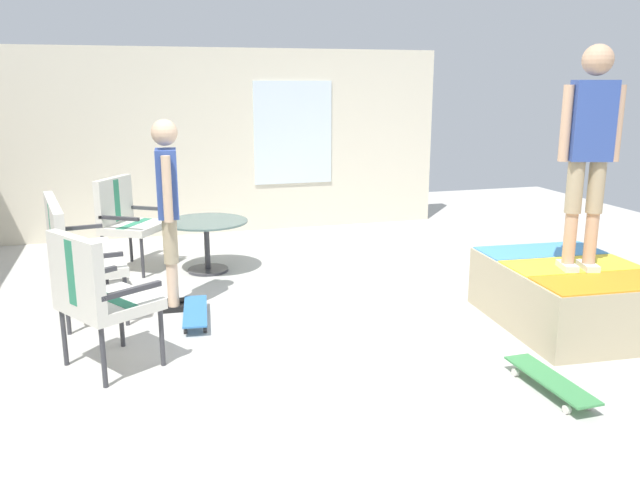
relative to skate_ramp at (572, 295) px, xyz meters
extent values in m
cube|color=beige|center=(0.66, 1.76, -0.32)|extent=(12.00, 12.00, 0.10)
cube|color=beige|center=(4.46, 2.26, 0.97)|extent=(0.20, 6.00, 2.47)
cube|color=silver|center=(4.35, 1.36, 1.08)|extent=(0.03, 1.10, 1.40)
cube|color=tan|center=(0.00, 0.03, -0.01)|extent=(1.56, 1.24, 0.53)
cube|color=orange|center=(-0.49, 0.07, 0.26)|extent=(0.55, 1.13, 0.01)
cube|color=yellow|center=(0.00, 0.03, 0.26)|extent=(0.55, 1.13, 0.01)
cube|color=#4C99D8|center=(0.50, 0.00, 0.26)|extent=(0.55, 1.13, 0.01)
cylinder|color=#B2B2B7|center=(0.04, 0.58, 0.23)|extent=(1.42, 0.15, 0.05)
cylinder|color=#38383D|center=(1.05, 3.66, -0.05)|extent=(0.04, 0.04, 0.44)
cylinder|color=#38383D|center=(2.20, 3.85, -0.05)|extent=(0.04, 0.04, 0.44)
cylinder|color=#38383D|center=(0.97, 4.12, -0.05)|extent=(0.04, 0.04, 0.44)
cylinder|color=#38383D|center=(2.12, 4.32, -0.05)|extent=(0.04, 0.04, 0.44)
cube|color=silver|center=(1.58, 3.99, 0.21)|extent=(1.32, 0.75, 0.08)
cube|color=#338C66|center=(1.58, 3.99, 0.25)|extent=(1.21, 0.30, 0.00)
cube|color=silver|center=(1.54, 4.22, 0.50)|extent=(1.25, 0.29, 0.50)
cube|color=#338C66|center=(1.54, 4.22, 0.50)|extent=(0.11, 0.10, 0.46)
cube|color=#38383D|center=(0.99, 3.89, 0.37)|extent=(0.12, 0.47, 0.04)
cube|color=#38383D|center=(2.18, 4.09, 0.37)|extent=(0.12, 0.47, 0.04)
cylinder|color=#38383D|center=(2.44, 3.49, -0.05)|extent=(0.04, 0.04, 0.44)
cylinder|color=#38383D|center=(2.90, 3.21, -0.05)|extent=(0.04, 0.04, 0.44)
cylinder|color=#38383D|center=(2.69, 3.89, -0.05)|extent=(0.04, 0.04, 0.44)
cylinder|color=#38383D|center=(3.15, 3.61, -0.05)|extent=(0.04, 0.04, 0.44)
cube|color=silver|center=(2.80, 3.55, 0.21)|extent=(0.82, 0.79, 0.08)
cube|color=#338C66|center=(2.80, 3.55, 0.25)|extent=(0.55, 0.39, 0.00)
cube|color=silver|center=(2.92, 3.75, 0.50)|extent=(0.57, 0.39, 0.50)
cube|color=#338C66|center=(2.92, 3.75, 0.50)|extent=(0.13, 0.12, 0.46)
cube|color=#38383D|center=(2.55, 3.70, 0.37)|extent=(0.28, 0.42, 0.04)
cube|color=#38383D|center=(3.04, 3.40, 0.37)|extent=(0.28, 0.42, 0.04)
cylinder|color=#38383D|center=(0.13, 3.41, -0.05)|extent=(0.04, 0.04, 0.44)
cylinder|color=#38383D|center=(0.58, 3.69, -0.05)|extent=(0.04, 0.04, 0.44)
cylinder|color=#38383D|center=(-0.12, 3.81, -0.05)|extent=(0.04, 0.04, 0.44)
cylinder|color=#38383D|center=(0.33, 4.09, -0.05)|extent=(0.04, 0.04, 0.44)
cube|color=silver|center=(0.23, 3.75, 0.21)|extent=(0.82, 0.80, 0.08)
cube|color=#338C66|center=(0.23, 3.75, 0.25)|extent=(0.54, 0.39, 0.00)
cube|color=silver|center=(0.11, 3.95, 0.50)|extent=(0.57, 0.40, 0.50)
cube|color=#338C66|center=(0.11, 3.95, 0.50)|extent=(0.13, 0.12, 0.46)
cube|color=#38383D|center=(-0.01, 3.60, 0.37)|extent=(0.28, 0.42, 0.04)
cube|color=#38383D|center=(0.48, 3.90, 0.37)|extent=(0.28, 0.42, 0.04)
cylinder|color=#38383D|center=(2.50, 2.80, 0.01)|extent=(0.06, 0.06, 0.55)
cylinder|color=#38383D|center=(2.50, 2.80, -0.25)|extent=(0.44, 0.44, 0.03)
cylinder|color=#4C6660|center=(2.50, 2.80, 0.29)|extent=(0.90, 0.90, 0.02)
cube|color=black|center=(1.30, 3.25, -0.24)|extent=(0.12, 0.25, 0.05)
cylinder|color=beige|center=(1.30, 3.25, -0.02)|extent=(0.10, 0.10, 0.41)
cylinder|color=tan|center=(1.30, 3.25, 0.39)|extent=(0.13, 0.13, 0.41)
cube|color=black|center=(1.47, 3.24, -0.24)|extent=(0.12, 0.25, 0.05)
cylinder|color=beige|center=(1.47, 3.24, -0.02)|extent=(0.10, 0.10, 0.41)
cylinder|color=tan|center=(1.47, 3.24, 0.39)|extent=(0.13, 0.13, 0.41)
cube|color=#334C99|center=(1.38, 3.25, 0.89)|extent=(0.33, 0.20, 0.60)
sphere|color=beige|center=(1.38, 3.25, 1.34)|extent=(0.23, 0.23, 0.23)
cylinder|color=beige|center=(1.18, 3.26, 0.87)|extent=(0.08, 0.08, 0.57)
cylinder|color=beige|center=(1.58, 3.23, 0.87)|extent=(0.08, 0.08, 0.57)
cube|color=silver|center=(-0.15, -0.01, 0.30)|extent=(0.26, 0.17, 0.05)
cylinder|color=tan|center=(-0.15, -0.01, 0.53)|extent=(0.10, 0.10, 0.42)
cylinder|color=tan|center=(-0.15, -0.01, 0.95)|extent=(0.13, 0.13, 0.42)
cube|color=silver|center=(-0.10, 0.15, 0.30)|extent=(0.26, 0.17, 0.05)
cylinder|color=tan|center=(-0.10, 0.15, 0.53)|extent=(0.10, 0.10, 0.42)
cylinder|color=tan|center=(-0.10, 0.15, 0.95)|extent=(0.13, 0.13, 0.42)
cube|color=#334C99|center=(-0.12, 0.07, 1.47)|extent=(0.26, 0.36, 0.62)
sphere|color=tan|center=(-0.12, 0.07, 1.93)|extent=(0.24, 0.24, 0.24)
cylinder|color=tan|center=(-0.18, -0.12, 1.45)|extent=(0.08, 0.08, 0.59)
cylinder|color=tan|center=(-0.07, 0.27, 1.45)|extent=(0.08, 0.08, 0.59)
cube|color=#3372B2|center=(0.98, 3.09, -0.18)|extent=(0.82, 0.28, 0.02)
cylinder|color=#333333|center=(1.25, 2.98, -0.24)|extent=(0.06, 0.04, 0.06)
cylinder|color=#333333|center=(1.27, 3.14, -0.24)|extent=(0.06, 0.04, 0.06)
cylinder|color=#333333|center=(0.70, 3.04, -0.24)|extent=(0.06, 0.04, 0.06)
cylinder|color=#333333|center=(0.71, 3.20, -0.24)|extent=(0.06, 0.04, 0.06)
cube|color=#3F8C4C|center=(-1.04, 0.93, -0.18)|extent=(0.80, 0.21, 0.02)
cylinder|color=silver|center=(-0.75, 0.86, -0.24)|extent=(0.06, 0.03, 0.06)
cylinder|color=silver|center=(-0.76, 1.02, -0.24)|extent=(0.06, 0.03, 0.06)
cylinder|color=silver|center=(-1.31, 0.85, -0.24)|extent=(0.06, 0.03, 0.06)
cylinder|color=silver|center=(-1.32, 1.01, -0.24)|extent=(0.06, 0.03, 0.06)
camera|label=1|loc=(-4.43, 3.53, 1.76)|focal=36.34mm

